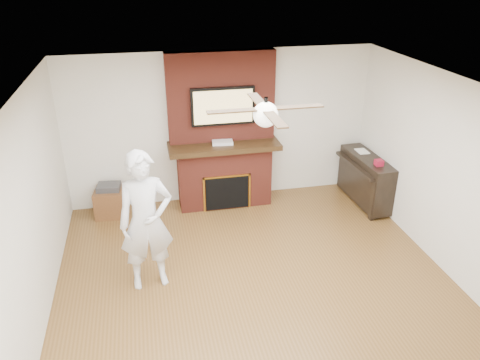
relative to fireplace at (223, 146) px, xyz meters
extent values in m
cube|color=brown|center=(0.00, -2.55, -1.09)|extent=(5.36, 5.86, 0.18)
cube|color=white|center=(0.00, -2.55, 1.59)|extent=(5.36, 5.86, 0.18)
cube|color=beige|center=(0.00, 0.29, 0.25)|extent=(5.36, 0.18, 2.50)
cube|color=beige|center=(-2.59, -2.55, 0.25)|extent=(0.18, 5.86, 2.50)
cube|color=beige|center=(2.59, -2.55, 0.25)|extent=(0.18, 5.86, 2.50)
cube|color=maroon|center=(0.00, -0.05, -0.50)|extent=(1.50, 0.50, 1.00)
cube|color=black|center=(0.00, -0.08, 0.04)|extent=(1.78, 0.64, 0.08)
cube|color=maroon|center=(0.00, 0.10, 0.79)|extent=(1.70, 0.20, 1.42)
cube|color=black|center=(0.00, -0.30, -0.69)|extent=(0.70, 0.06, 0.55)
cube|color=#BF8C2D|center=(0.00, -0.31, -0.40)|extent=(0.78, 0.02, 0.03)
cube|color=#BF8C2D|center=(-0.38, -0.31, -0.69)|extent=(0.03, 0.02, 0.61)
cube|color=#BF8C2D|center=(0.38, -0.31, -0.69)|extent=(0.03, 0.02, 0.61)
cube|color=black|center=(0.00, -0.04, 0.68)|extent=(1.00, 0.07, 0.60)
cube|color=tan|center=(0.00, -0.08, 0.68)|extent=(0.92, 0.01, 0.52)
cylinder|color=black|center=(0.00, -2.55, 1.43)|extent=(0.04, 0.04, 0.14)
sphere|color=white|center=(0.00, -2.55, 1.32)|extent=(0.26, 0.26, 0.26)
cube|color=black|center=(0.33, -2.55, 1.38)|extent=(0.55, 0.11, 0.01)
cube|color=black|center=(0.00, -2.22, 1.38)|extent=(0.11, 0.55, 0.01)
cube|color=black|center=(-0.33, -2.55, 1.38)|extent=(0.55, 0.11, 0.01)
cube|color=black|center=(0.00, -2.88, 1.38)|extent=(0.11, 0.55, 0.01)
imported|color=silver|center=(-1.30, -1.99, -0.10)|extent=(0.71, 0.52, 1.80)
cube|color=#553118|center=(-1.86, -0.07, -0.77)|extent=(0.51, 0.51, 0.44)
cube|color=#323234|center=(-1.86, -0.07, -0.51)|extent=(0.39, 0.33, 0.09)
cube|color=black|center=(2.31, -0.55, -0.56)|extent=(0.43, 1.28, 0.78)
cube|color=black|center=(2.17, -1.11, -0.65)|extent=(0.06, 0.10, 0.68)
cube|color=black|center=(2.17, 0.02, -0.65)|extent=(0.06, 0.10, 0.68)
cube|color=black|center=(2.09, -0.55, -0.29)|extent=(0.19, 1.17, 0.05)
cube|color=silver|center=(2.31, -0.30, -0.16)|extent=(0.18, 0.24, 0.01)
cube|color=maroon|center=(2.31, -0.89, -0.12)|extent=(0.12, 0.12, 0.09)
cube|color=silver|center=(-0.02, -0.10, 0.11)|extent=(0.34, 0.22, 0.05)
cylinder|color=#F83D1D|center=(-0.17, -0.18, -0.93)|extent=(0.07, 0.07, 0.13)
cylinder|color=#397C31|center=(0.04, -0.17, -0.95)|extent=(0.06, 0.06, 0.09)
cylinder|color=#F8F3C5|center=(0.14, -0.24, -0.95)|extent=(0.08, 0.08, 0.10)
camera|label=1|loc=(-1.22, -6.97, 2.77)|focal=35.00mm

